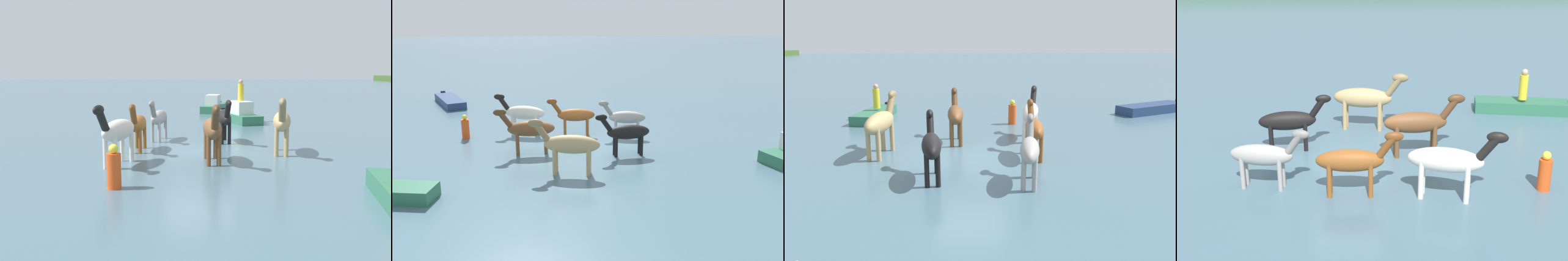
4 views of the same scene
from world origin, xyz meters
TOP-DOWN VIEW (x-y plane):
  - ground_plane at (0.00, 0.00)m, footprint 201.29×201.29m
  - horse_pinto_flank at (0.62, 2.91)m, footprint 2.67×0.98m
  - horse_dark_mare at (2.17, 0.42)m, footprint 2.53×0.67m
  - horse_dun_straggler at (-1.85, 1.03)m, footprint 2.34×0.71m
  - horse_lead at (0.10, -2.21)m, footprint 2.33×0.61m
  - horse_gray_outer at (-2.30, -1.65)m, footprint 2.27×0.82m
  - horse_mid_herd at (2.59, -2.54)m, footprint 2.55×1.11m
  - boat_launch_far at (7.79, -10.09)m, footprint 2.78×4.29m
  - buoy_channel_marker at (5.31, -2.17)m, footprint 0.36×0.36m

SIDE VIEW (x-z plane):
  - ground_plane at x=0.00m, z-range 0.00..0.00m
  - boat_launch_far at x=7.79m, z-range -0.20..0.53m
  - buoy_channel_marker at x=5.31m, z-range -0.06..1.08m
  - horse_gray_outer at x=-2.30m, z-range 0.09..1.84m
  - horse_dun_straggler at x=-1.85m, z-range 0.09..1.90m
  - horse_lead at x=0.10m, z-range 0.09..1.90m
  - horse_dark_mare at x=2.17m, z-range 0.10..2.07m
  - horse_mid_herd at x=2.59m, z-range 0.10..2.09m
  - horse_pinto_flank at x=0.62m, z-range 0.10..2.17m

